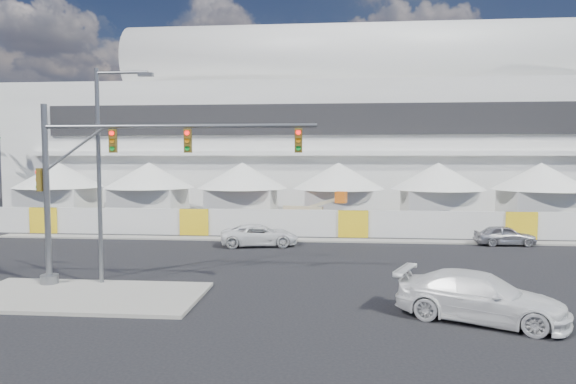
# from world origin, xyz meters

# --- Properties ---
(ground) EXTENTS (160.00, 160.00, 0.00)m
(ground) POSITION_xyz_m (0.00, 0.00, 0.00)
(ground) COLOR black
(ground) RESTS_ON ground
(median_island) EXTENTS (10.00, 5.00, 0.15)m
(median_island) POSITION_xyz_m (-6.00, -3.00, 0.07)
(median_island) COLOR gray
(median_island) RESTS_ON ground
(far_curb) EXTENTS (80.00, 1.20, 0.12)m
(far_curb) POSITION_xyz_m (20.00, 12.50, 0.06)
(far_curb) COLOR gray
(far_curb) RESTS_ON ground
(stadium) EXTENTS (80.00, 24.80, 21.98)m
(stadium) POSITION_xyz_m (8.71, 41.50, 9.45)
(stadium) COLOR silver
(stadium) RESTS_ON ground
(tent_row) EXTENTS (53.40, 8.40, 5.40)m
(tent_row) POSITION_xyz_m (0.50, 24.00, 3.15)
(tent_row) COLOR silver
(tent_row) RESTS_ON ground
(hoarding_fence) EXTENTS (70.00, 0.25, 2.00)m
(hoarding_fence) POSITION_xyz_m (6.00, 14.50, 1.00)
(hoarding_fence) COLOR silver
(hoarding_fence) RESTS_ON ground
(sedan_silver) EXTENTS (1.79, 4.02, 1.34)m
(sedan_silver) POSITION_xyz_m (16.06, 11.87, 0.67)
(sedan_silver) COLOR #AEADB2
(sedan_silver) RESTS_ON ground
(pickup_curb) EXTENTS (3.29, 5.51, 1.44)m
(pickup_curb) POSITION_xyz_m (-0.38, 10.19, 0.72)
(pickup_curb) COLOR white
(pickup_curb) RESTS_ON ground
(pickup_near) EXTENTS (4.63, 6.47, 1.74)m
(pickup_near) POSITION_xyz_m (9.89, -4.61, 0.87)
(pickup_near) COLOR white
(pickup_near) RESTS_ON ground
(lot_car_a) EXTENTS (4.00, 4.97, 1.59)m
(lot_car_a) POSITION_xyz_m (13.72, 18.22, 0.79)
(lot_car_a) COLOR silver
(lot_car_a) RESTS_ON ground
(traffic_mast) EXTENTS (12.67, 0.80, 8.19)m
(traffic_mast) POSITION_xyz_m (-5.88, -1.35, 4.79)
(traffic_mast) COLOR slate
(traffic_mast) RESTS_ON median_island
(streetlight_median) EXTENTS (2.71, 0.27, 9.81)m
(streetlight_median) POSITION_xyz_m (-5.89, -0.96, 5.78)
(streetlight_median) COLOR slate
(streetlight_median) RESTS_ON median_island
(boom_lift) EXTENTS (6.53, 2.31, 3.21)m
(boom_lift) POSITION_xyz_m (1.64, 18.22, 0.86)
(boom_lift) COLOR orange
(boom_lift) RESTS_ON ground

